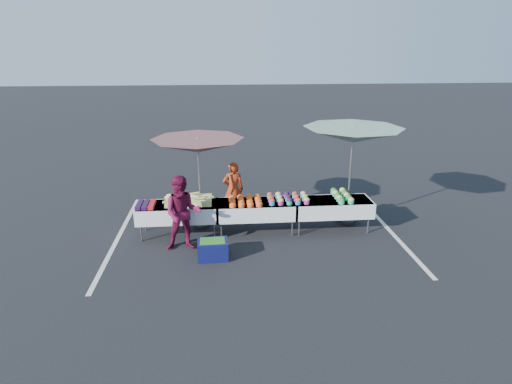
{
  "coord_description": "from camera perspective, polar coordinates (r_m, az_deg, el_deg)",
  "views": [
    {
      "loc": [
        -0.79,
        -9.27,
        4.21
      ],
      "look_at": [
        0.0,
        0.0,
        1.0
      ],
      "focal_mm": 30.0,
      "sensor_mm": 36.0,
      "label": 1
    }
  ],
  "objects": [
    {
      "name": "umbrella_left",
      "position": [
        9.98,
        -7.76,
        6.06
      ],
      "size": [
        2.24,
        2.24,
        2.21
      ],
      "rotation": [
        0.0,
        0.0,
        0.04
      ],
      "color": "black",
      "rests_on": "ground"
    },
    {
      "name": "storage_bin",
      "position": [
        8.96,
        -5.79,
        -7.59
      ],
      "size": [
        0.64,
        0.48,
        0.41
      ],
      "rotation": [
        0.0,
        0.0,
        0.04
      ],
      "color": "#0E1248",
      "rests_on": "ground"
    },
    {
      "name": "berry_punnets",
      "position": [
        9.98,
        -14.49,
        -1.65
      ],
      "size": [
        0.4,
        0.54,
        0.08
      ],
      "color": "#230B2D",
      "rests_on": "table_left"
    },
    {
      "name": "table_right",
      "position": [
        10.29,
        10.04,
        -1.92
      ],
      "size": [
        1.86,
        0.81,
        0.75
      ],
      "color": "white",
      "rests_on": "ground"
    },
    {
      "name": "bean_baskets",
      "position": [
        10.35,
        11.4,
        -0.47
      ],
      "size": [
        0.36,
        0.86,
        0.15
      ],
      "color": "#28A16D",
      "rests_on": "table_right"
    },
    {
      "name": "potato_cups",
      "position": [
        9.99,
        4.29,
        -0.8
      ],
      "size": [
        0.94,
        0.58,
        0.16
      ],
      "color": "blue",
      "rests_on": "table_right"
    },
    {
      "name": "customer",
      "position": [
        9.21,
        -9.73,
        -2.83
      ],
      "size": [
        0.83,
        0.67,
        1.65
      ],
      "primitive_type": "imported",
      "rotation": [
        0.0,
        0.0,
        0.05
      ],
      "color": "maroon",
      "rests_on": "ground"
    },
    {
      "name": "ground",
      "position": [
        10.21,
        0.0,
        -5.31
      ],
      "size": [
        80.0,
        80.0,
        0.0
      ],
      "primitive_type": "plane",
      "color": "black"
    },
    {
      "name": "carrot_bowls",
      "position": [
        9.89,
        -1.44,
        -1.16
      ],
      "size": [
        0.75,
        0.69,
        0.11
      ],
      "color": "#F8541B",
      "rests_on": "table_center"
    },
    {
      "name": "table_left",
      "position": [
        10.01,
        -10.33,
        -2.54
      ],
      "size": [
        1.86,
        0.81,
        0.75
      ],
      "color": "white",
      "rests_on": "ground"
    },
    {
      "name": "corn_pile",
      "position": [
        9.94,
        -9.03,
        -1.05
      ],
      "size": [
        1.16,
        0.57,
        0.26
      ],
      "color": "#D9DF72",
      "rests_on": "table_left"
    },
    {
      "name": "table_center",
      "position": [
        9.99,
        0.0,
        -2.26
      ],
      "size": [
        1.86,
        0.81,
        0.75
      ],
      "color": "white",
      "rests_on": "ground"
    },
    {
      "name": "plastic_bags",
      "position": [
        9.63,
        -8.78,
        -2.09
      ],
      "size": [
        0.3,
        0.25,
        0.05
      ],
      "primitive_type": "cube",
      "color": "white",
      "rests_on": "table_left"
    },
    {
      "name": "stripe_right",
      "position": [
        10.94,
        17.0,
        -4.48
      ],
      "size": [
        0.1,
        5.0,
        0.0
      ],
      "primitive_type": "cube",
      "color": "silver",
      "rests_on": "ground"
    },
    {
      "name": "stripe_left",
      "position": [
        10.46,
        -17.83,
        -5.66
      ],
      "size": [
        0.1,
        5.0,
        0.0
      ],
      "primitive_type": "cube",
      "color": "silver",
      "rests_on": "ground"
    },
    {
      "name": "vendor",
      "position": [
        10.87,
        -3.04,
        0.32
      ],
      "size": [
        0.55,
        0.38,
        1.45
      ],
      "primitive_type": "imported",
      "rotation": [
        0.0,
        0.0,
        3.2
      ],
      "color": "#A33112",
      "rests_on": "ground"
    },
    {
      "name": "umbrella_right",
      "position": [
        10.36,
        12.79,
        7.33
      ],
      "size": [
        2.87,
        2.87,
        2.42
      ],
      "rotation": [
        0.0,
        0.0,
        -0.24
      ],
      "color": "black",
      "rests_on": "ground"
    }
  ]
}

